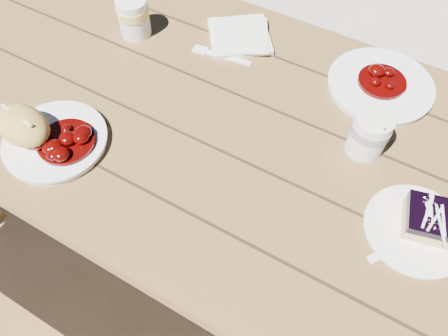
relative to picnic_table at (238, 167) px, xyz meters
The scene contains 14 objects.
ground 0.59m from the picnic_table, 90.00° to the left, with size 60.00×60.00×0.00m, color #B0A99F.
picnic_table is the anchor object (origin of this frame).
main_plate 0.43m from the picnic_table, 142.96° to the right, with size 0.21×0.21×0.02m, color white.
goulash_stew 0.42m from the picnic_table, 140.78° to the right, with size 0.12×0.12×0.04m, color #3E0302, non-canonical shape.
bread_roll 0.50m from the picnic_table, 145.14° to the right, with size 0.13×0.09×0.07m, color tan.
dessert_plate 0.45m from the picnic_table, ahead, with size 0.19×0.19×0.01m, color white.
blueberry_cake 0.46m from the picnic_table, ahead, with size 0.10×0.10×0.05m.
fork_dessert 0.44m from the picnic_table, 16.73° to the right, with size 0.03×0.16×0.01m, color white, non-canonical shape.
coffee_cup 0.34m from the picnic_table, 16.44° to the left, with size 0.08×0.08×0.10m, color white.
napkin_stack 0.34m from the picnic_table, 118.75° to the left, with size 0.15×0.15×0.01m, color white.
fork_table 0.27m from the picnic_table, 126.52° to the left, with size 0.03×0.16×0.01m, color white, non-canonical shape.
second_plate 0.39m from the picnic_table, 49.02° to the left, with size 0.24×0.24×0.02m, color white.
second_stew 0.40m from the picnic_table, 49.02° to the left, with size 0.11×0.11×0.04m, color #3E0302, non-canonical shape.
second_cup 0.46m from the picnic_table, 159.66° to the left, with size 0.08×0.08×0.10m, color white.
Camera 1 is at (0.28, -0.55, 1.49)m, focal length 35.00 mm.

